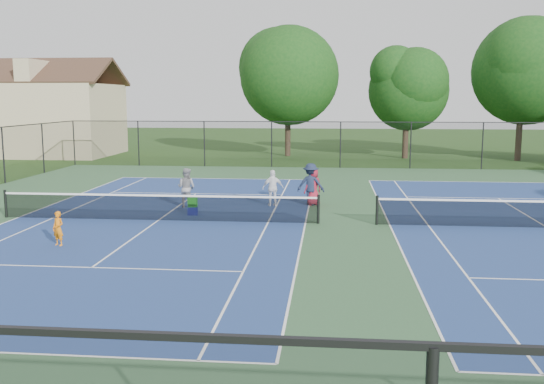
# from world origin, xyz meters

# --- Properties ---
(ground) EXTENTS (140.00, 140.00, 0.00)m
(ground) POSITION_xyz_m (0.00, 0.00, 0.00)
(ground) COLOR #234716
(ground) RESTS_ON ground
(court_pad) EXTENTS (36.00, 36.00, 0.01)m
(court_pad) POSITION_xyz_m (0.00, 0.00, 0.00)
(court_pad) COLOR #305534
(court_pad) RESTS_ON ground
(tennis_court_left) EXTENTS (12.00, 23.83, 1.07)m
(tennis_court_left) POSITION_xyz_m (-7.00, 0.00, 0.10)
(tennis_court_left) COLOR navy
(tennis_court_left) RESTS_ON ground
(perimeter_fence) EXTENTS (36.08, 36.08, 3.02)m
(perimeter_fence) POSITION_xyz_m (0.00, 0.00, 1.60)
(perimeter_fence) COLOR black
(perimeter_fence) RESTS_ON ground
(tree_back_b) EXTENTS (7.60, 7.60, 10.03)m
(tree_back_b) POSITION_xyz_m (-4.00, 26.00, 6.60)
(tree_back_b) COLOR #2D2116
(tree_back_b) RESTS_ON ground
(tree_back_c) EXTENTS (6.00, 6.00, 8.40)m
(tree_back_c) POSITION_xyz_m (5.00, 25.00, 5.48)
(tree_back_c) COLOR #2D2116
(tree_back_c) RESTS_ON ground
(tree_back_d) EXTENTS (7.80, 7.80, 10.37)m
(tree_back_d) POSITION_xyz_m (13.00, 24.00, 6.82)
(tree_back_d) COLOR #2D2116
(tree_back_d) RESTS_ON ground
(clapboard_house) EXTENTS (10.80, 8.10, 7.65)m
(clapboard_house) POSITION_xyz_m (-23.00, 25.00, 3.09)
(clapboard_house) COLOR tan
(clapboard_house) RESTS_ON ground
(child_player) EXTENTS (0.46, 0.38, 1.08)m
(child_player) POSITION_xyz_m (-8.98, -4.09, 0.54)
(child_player) COLOR orange
(child_player) RESTS_ON ground
(instructor) EXTENTS (0.95, 0.83, 1.65)m
(instructor) POSITION_xyz_m (-6.60, 2.83, 0.83)
(instructor) COLOR gray
(instructor) RESTS_ON ground
(bystander_a) EXTENTS (0.97, 0.60, 1.54)m
(bystander_a) POSITION_xyz_m (-3.04, 3.50, 0.77)
(bystander_a) COLOR white
(bystander_a) RESTS_ON ground
(bystander_b) EXTENTS (1.22, 0.78, 1.79)m
(bystander_b) POSITION_xyz_m (-1.46, 3.84, 0.90)
(bystander_b) COLOR #1A243B
(bystander_b) RESTS_ON ground
(bystander_c) EXTENTS (0.94, 0.85, 1.61)m
(bystander_c) POSITION_xyz_m (-1.35, 3.87, 0.81)
(bystander_c) COLOR maroon
(bystander_c) RESTS_ON ground
(ball_crate) EXTENTS (0.42, 0.35, 0.33)m
(ball_crate) POSITION_xyz_m (-5.97, 1.20, 0.16)
(ball_crate) COLOR navy
(ball_crate) RESTS_ON ground
(ball_hopper) EXTENTS (0.34, 0.28, 0.36)m
(ball_hopper) POSITION_xyz_m (-5.97, 1.20, 0.51)
(ball_hopper) COLOR #1B9E1D
(ball_hopper) RESTS_ON ball_crate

